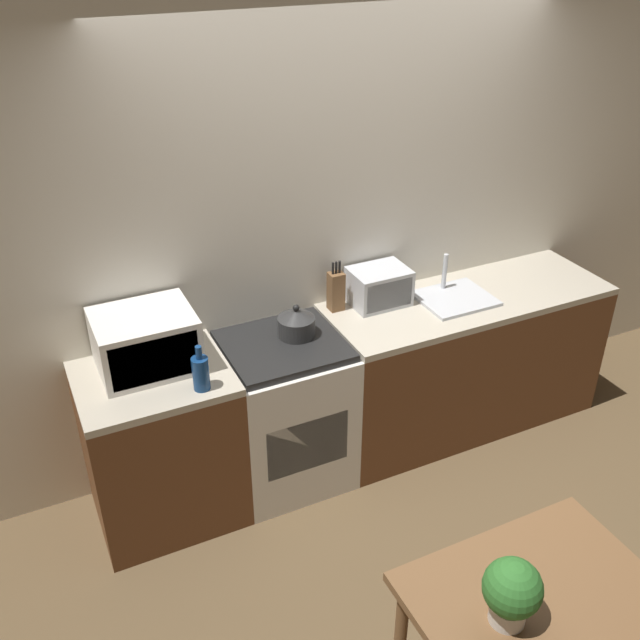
% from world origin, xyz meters
% --- Properties ---
extents(ground_plane, '(16.00, 16.00, 0.00)m').
position_xyz_m(ground_plane, '(0.00, 0.00, 0.00)').
color(ground_plane, brown).
extents(wall_back, '(10.00, 0.06, 2.60)m').
position_xyz_m(wall_back, '(0.00, 0.94, 1.30)').
color(wall_back, silver).
rests_on(wall_back, ground_plane).
extents(counter_left_run, '(0.75, 0.62, 0.90)m').
position_xyz_m(counter_left_run, '(-1.20, 0.60, 0.45)').
color(counter_left_run, brown).
rests_on(counter_left_run, ground_plane).
extents(counter_right_run, '(1.75, 0.62, 0.90)m').
position_xyz_m(counter_right_run, '(0.70, 0.60, 0.45)').
color(counter_right_run, brown).
rests_on(counter_right_run, ground_plane).
extents(stove_range, '(0.65, 0.62, 0.90)m').
position_xyz_m(stove_range, '(-0.50, 0.60, 0.45)').
color(stove_range, silver).
rests_on(stove_range, ground_plane).
extents(kettle, '(0.20, 0.20, 0.19)m').
position_xyz_m(kettle, '(-0.40, 0.64, 0.98)').
color(kettle, '#2D2D2D').
rests_on(kettle, stove_range).
extents(microwave, '(0.48, 0.40, 0.29)m').
position_xyz_m(microwave, '(-1.19, 0.68, 1.05)').
color(microwave, silver).
rests_on(microwave, counter_left_run).
extents(bottle, '(0.08, 0.08, 0.24)m').
position_xyz_m(bottle, '(-1.01, 0.39, 0.99)').
color(bottle, navy).
rests_on(bottle, counter_left_run).
extents(knife_block, '(0.08, 0.08, 0.30)m').
position_xyz_m(knife_block, '(-0.08, 0.80, 1.02)').
color(knife_block, brown).
rests_on(knife_block, counter_right_run).
extents(toaster_oven, '(0.33, 0.25, 0.21)m').
position_xyz_m(toaster_oven, '(0.17, 0.76, 1.01)').
color(toaster_oven, silver).
rests_on(toaster_oven, counter_right_run).
extents(sink_basin, '(0.42, 0.36, 0.24)m').
position_xyz_m(sink_basin, '(0.60, 0.60, 0.92)').
color(sink_basin, silver).
rests_on(sink_basin, counter_right_run).
extents(dining_table, '(0.91, 0.67, 0.76)m').
position_xyz_m(dining_table, '(-0.25, -1.17, 0.65)').
color(dining_table, brown).
rests_on(dining_table, ground_plane).
extents(potted_plant, '(0.21, 0.21, 0.27)m').
position_xyz_m(potted_plant, '(-0.42, -1.19, 0.91)').
color(potted_plant, beige).
rests_on(potted_plant, dining_table).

